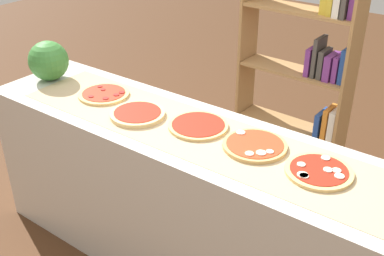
% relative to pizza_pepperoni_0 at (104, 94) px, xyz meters
% --- Properties ---
extents(counter, '(2.48, 0.60, 0.90)m').
position_rel_pizza_pepperoni_0_xyz_m(counter, '(0.65, -0.04, -0.46)').
color(counter, beige).
rests_on(counter, ground_plane).
extents(parchment_paper, '(2.02, 0.46, 0.00)m').
position_rel_pizza_pepperoni_0_xyz_m(parchment_paper, '(0.65, -0.04, -0.01)').
color(parchment_paper, tan).
rests_on(parchment_paper, counter).
extents(pizza_pepperoni_0, '(0.29, 0.29, 0.02)m').
position_rel_pizza_pepperoni_0_xyz_m(pizza_pepperoni_0, '(0.00, 0.00, 0.00)').
color(pizza_pepperoni_0, '#DBB26B').
rests_on(pizza_pepperoni_0, parchment_paper).
extents(pizza_plain_1, '(0.29, 0.29, 0.02)m').
position_rel_pizza_pepperoni_0_xyz_m(pizza_plain_1, '(0.32, -0.08, 0.00)').
color(pizza_plain_1, '#E5C17F').
rests_on(pizza_plain_1, parchment_paper).
extents(pizza_plain_2, '(0.30, 0.30, 0.02)m').
position_rel_pizza_pepperoni_0_xyz_m(pizza_plain_2, '(0.65, 0.01, -0.00)').
color(pizza_plain_2, '#DBB26B').
rests_on(pizza_plain_2, parchment_paper).
extents(pizza_mozzarella_3, '(0.30, 0.30, 0.03)m').
position_rel_pizza_pepperoni_0_xyz_m(pizza_mozzarella_3, '(0.97, 0.01, 0.00)').
color(pizza_mozzarella_3, tan).
rests_on(pizza_mozzarella_3, parchment_paper).
extents(pizza_mozzarella_4, '(0.29, 0.29, 0.02)m').
position_rel_pizza_pepperoni_0_xyz_m(pizza_mozzarella_4, '(1.30, -0.01, 0.00)').
color(pizza_mozzarella_4, '#DBB26B').
rests_on(pizza_mozzarella_4, parchment_paper).
extents(watermelon, '(0.24, 0.24, 0.24)m').
position_rel_pizza_pepperoni_0_xyz_m(watermelon, '(-0.43, -0.02, 0.11)').
color(watermelon, '#387A33').
rests_on(watermelon, counter).
extents(bookshelf, '(0.78, 0.25, 1.66)m').
position_rel_pizza_pepperoni_0_xyz_m(bookshelf, '(0.75, 1.13, -0.13)').
color(bookshelf, '#A87A47').
rests_on(bookshelf, ground_plane).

